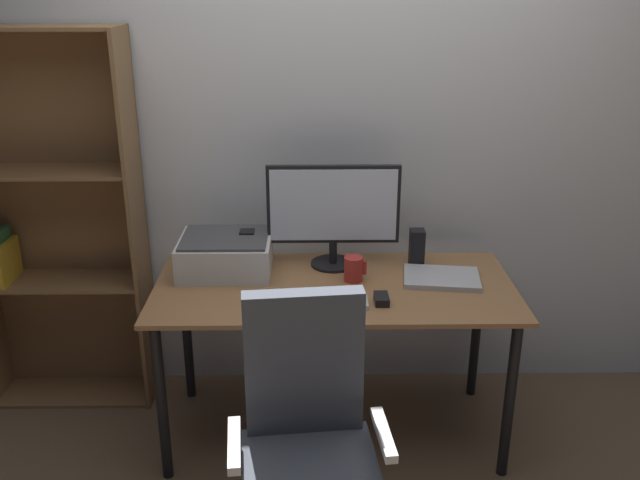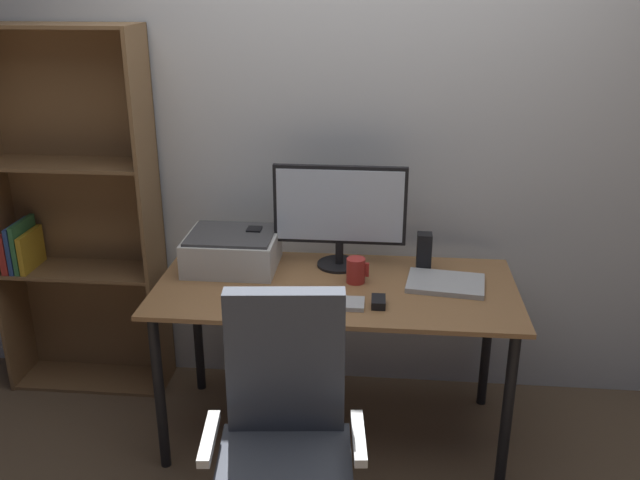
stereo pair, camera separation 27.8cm
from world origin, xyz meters
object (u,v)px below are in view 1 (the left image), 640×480
(mouse, at_px, (381,299))
(speaker_left, at_px, (248,249))
(laptop, at_px, (442,278))
(bookshelf, at_px, (53,228))
(desk, at_px, (334,303))
(monitor, at_px, (333,209))
(coffee_mug, at_px, (354,269))
(office_chair, at_px, (308,459))
(printer, at_px, (226,254))
(keyboard, at_px, (331,302))
(speaker_right, at_px, (417,248))

(mouse, relative_size, speaker_left, 0.56)
(laptop, xyz_separation_m, bookshelf, (-1.76, 0.32, 0.12))
(bookshelf, bearing_deg, desk, -15.56)
(monitor, distance_m, laptop, 0.56)
(mouse, height_order, coffee_mug, coffee_mug)
(desk, distance_m, laptop, 0.47)
(laptop, bearing_deg, speaker_left, 176.43)
(monitor, distance_m, bookshelf, 1.31)
(office_chair, relative_size, bookshelf, 0.57)
(mouse, relative_size, printer, 0.24)
(laptop, distance_m, printer, 0.95)
(mouse, distance_m, coffee_mug, 0.24)
(office_chair, bearing_deg, laptop, 49.28)
(speaker_left, height_order, bookshelf, bookshelf)
(coffee_mug, distance_m, office_chair, 0.91)
(mouse, bearing_deg, keyboard, -177.14)
(laptop, bearing_deg, mouse, -134.82)
(mouse, bearing_deg, desk, 135.95)
(speaker_left, bearing_deg, speaker_right, 0.00)
(coffee_mug, relative_size, office_chair, 0.11)
(monitor, bearing_deg, speaker_left, -178.82)
(monitor, xyz_separation_m, speaker_right, (0.38, -0.01, -0.18))
(mouse, height_order, speaker_left, speaker_left)
(speaker_right, bearing_deg, coffee_mug, -150.69)
(speaker_right, relative_size, printer, 0.42)
(speaker_right, bearing_deg, keyboard, -134.99)
(speaker_left, xyz_separation_m, office_chair, (0.27, -0.98, -0.37))
(mouse, bearing_deg, monitor, 114.79)
(coffee_mug, distance_m, speaker_left, 0.49)
(monitor, xyz_separation_m, bookshelf, (-1.29, 0.14, -0.13))
(office_chair, bearing_deg, keyboard, 75.37)
(monitor, distance_m, printer, 0.51)
(desk, height_order, mouse, mouse)
(desk, bearing_deg, monitor, 90.85)
(monitor, bearing_deg, desk, -89.15)
(mouse, distance_m, bookshelf, 1.58)
(laptop, relative_size, speaker_right, 1.88)
(printer, height_order, office_chair, office_chair)
(speaker_right, relative_size, office_chair, 0.17)
(monitor, relative_size, printer, 1.46)
(keyboard, relative_size, bookshelf, 0.16)
(mouse, relative_size, laptop, 0.30)
(mouse, bearing_deg, office_chair, -116.65)
(keyboard, distance_m, mouse, 0.20)
(speaker_right, distance_m, printer, 0.85)
(monitor, distance_m, keyboard, 0.48)
(speaker_left, distance_m, printer, 0.11)
(desk, height_order, keyboard, keyboard)
(speaker_left, bearing_deg, printer, -151.84)
(speaker_right, bearing_deg, printer, -176.64)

